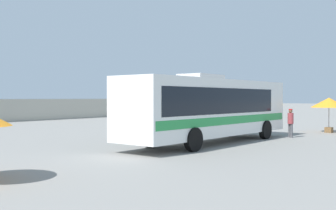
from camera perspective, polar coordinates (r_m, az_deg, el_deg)
name	(u,v)px	position (r m, az deg, el deg)	size (l,w,h in m)	color
ground_plane	(83,132)	(28.14, -11.59, -3.72)	(300.00, 300.00, 0.00)	gray
coach_bus_white_green	(209,107)	(21.00, 5.72, -0.26)	(11.98, 2.95, 3.45)	white
attendant_by_bus_door	(291,121)	(25.05, 16.50, -2.15)	(0.43, 0.43, 1.66)	#4C4C51
vendor_umbrella_secondary_orange	(329,103)	(29.32, 21.27, 0.24)	(2.34, 2.34, 2.31)	gray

